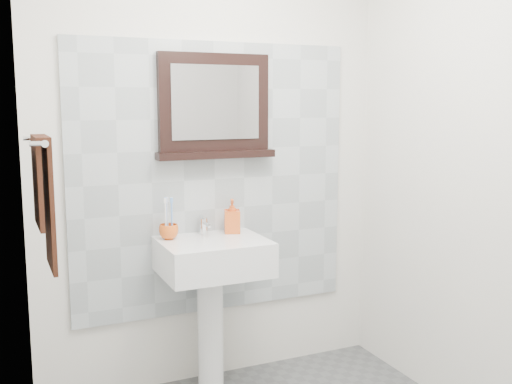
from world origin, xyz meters
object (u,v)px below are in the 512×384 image
(toothbrush_cup, at_px, (169,232))
(hand_towel, at_px, (44,192))
(pedestal_sink, at_px, (213,273))
(soap_dispenser, at_px, (232,216))
(framed_mirror, at_px, (214,109))

(toothbrush_cup, bearing_deg, hand_towel, -145.31)
(pedestal_sink, height_order, hand_towel, hand_towel)
(pedestal_sink, bearing_deg, soap_dispenser, 34.83)
(soap_dispenser, distance_m, framed_mirror, 0.59)
(framed_mirror, xyz_separation_m, hand_towel, (-0.94, -0.53, -0.33))
(pedestal_sink, distance_m, toothbrush_cup, 0.32)
(soap_dispenser, height_order, hand_towel, hand_towel)
(pedestal_sink, bearing_deg, framed_mirror, 64.81)
(framed_mirror, bearing_deg, hand_towel, -150.51)
(pedestal_sink, relative_size, hand_towel, 1.75)
(toothbrush_cup, relative_size, soap_dispenser, 0.54)
(pedestal_sink, distance_m, hand_towel, 1.06)
(soap_dispenser, distance_m, hand_towel, 1.13)
(toothbrush_cup, relative_size, framed_mirror, 0.15)
(soap_dispenser, bearing_deg, hand_towel, -137.05)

